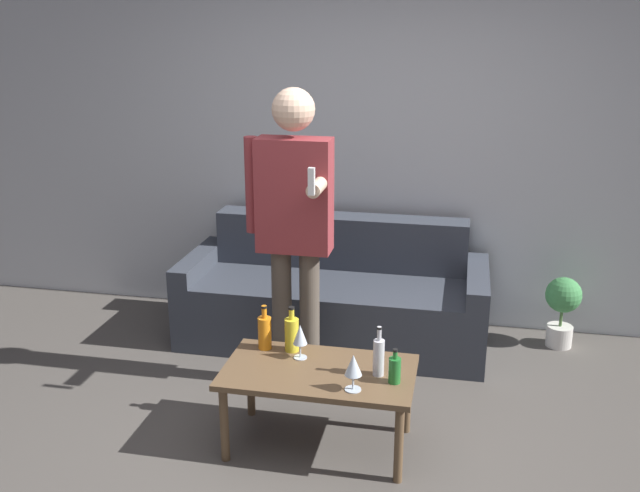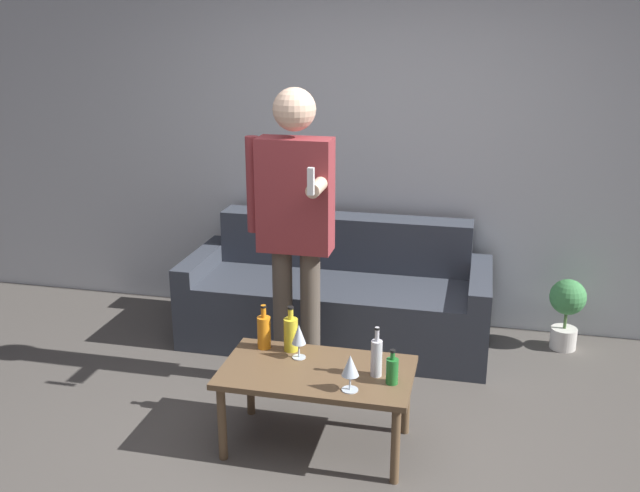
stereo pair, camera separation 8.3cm
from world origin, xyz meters
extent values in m
plane|color=#514C47|center=(0.00, 0.00, 0.00)|extent=(16.00, 16.00, 0.00)
cube|color=silver|center=(0.00, 2.15, 1.35)|extent=(8.00, 0.06, 2.70)
cube|color=#383D47|center=(-0.20, 1.53, 0.22)|extent=(1.76, 0.59, 0.45)
cube|color=#383D47|center=(-0.20, 1.94, 0.41)|extent=(1.76, 0.23, 0.81)
cube|color=#383D47|center=(-1.15, 1.65, 0.28)|extent=(0.14, 0.81, 0.57)
cube|color=#383D47|center=(0.75, 1.65, 0.28)|extent=(0.14, 0.81, 0.57)
cube|color=brown|center=(-0.03, 0.38, 0.42)|extent=(0.97, 0.54, 0.03)
cylinder|color=brown|center=(-0.46, 0.16, 0.20)|extent=(0.04, 0.04, 0.41)
cylinder|color=brown|center=(0.40, 0.16, 0.20)|extent=(0.04, 0.04, 0.41)
cylinder|color=brown|center=(-0.46, 0.61, 0.20)|extent=(0.04, 0.04, 0.41)
cylinder|color=brown|center=(0.40, 0.61, 0.20)|extent=(0.04, 0.04, 0.41)
cylinder|color=orange|center=(-0.36, 0.56, 0.53)|extent=(0.07, 0.07, 0.18)
cylinder|color=orange|center=(-0.36, 0.56, 0.65)|extent=(0.03, 0.03, 0.07)
cylinder|color=black|center=(-0.36, 0.56, 0.68)|extent=(0.03, 0.03, 0.01)
cylinder|color=yellow|center=(-0.22, 0.57, 0.53)|extent=(0.08, 0.08, 0.18)
cylinder|color=yellow|center=(-0.22, 0.57, 0.65)|extent=(0.03, 0.03, 0.07)
cylinder|color=black|center=(-0.22, 0.57, 0.68)|extent=(0.03, 0.03, 0.01)
cylinder|color=#23752D|center=(0.35, 0.33, 0.50)|extent=(0.06, 0.06, 0.13)
cylinder|color=#23752D|center=(0.35, 0.33, 0.59)|extent=(0.02, 0.02, 0.05)
cylinder|color=black|center=(0.35, 0.33, 0.61)|extent=(0.03, 0.03, 0.01)
cylinder|color=silver|center=(0.27, 0.39, 0.53)|extent=(0.06, 0.06, 0.19)
cylinder|color=silver|center=(0.27, 0.39, 0.66)|extent=(0.02, 0.02, 0.07)
cylinder|color=black|center=(0.27, 0.39, 0.69)|extent=(0.02, 0.02, 0.01)
cylinder|color=silver|center=(-0.15, 0.49, 0.44)|extent=(0.07, 0.07, 0.01)
cylinder|color=silver|center=(-0.15, 0.49, 0.48)|extent=(0.01, 0.01, 0.08)
cone|color=silver|center=(-0.15, 0.49, 0.57)|extent=(0.07, 0.07, 0.10)
cylinder|color=silver|center=(0.17, 0.22, 0.44)|extent=(0.08, 0.08, 0.01)
cylinder|color=silver|center=(0.17, 0.22, 0.48)|extent=(0.01, 0.01, 0.07)
cone|color=silver|center=(0.17, 0.22, 0.57)|extent=(0.08, 0.08, 0.10)
cylinder|color=brown|center=(-0.38, 0.99, 0.43)|extent=(0.12, 0.12, 0.86)
cylinder|color=brown|center=(-0.21, 0.99, 0.43)|extent=(0.12, 0.12, 0.86)
cube|color=#933338|center=(-0.30, 0.99, 1.18)|extent=(0.42, 0.18, 0.64)
sphere|color=beige|center=(-0.30, 0.99, 1.65)|extent=(0.24, 0.24, 0.24)
cylinder|color=#933338|center=(-0.54, 0.99, 1.23)|extent=(0.08, 0.08, 0.55)
cylinder|color=beige|center=(-0.13, 0.84, 1.28)|extent=(0.08, 0.28, 0.08)
cube|color=white|center=(-0.13, 0.67, 1.34)|extent=(0.03, 0.03, 0.14)
cylinder|color=silver|center=(1.32, 1.87, 0.07)|extent=(0.17, 0.17, 0.14)
cylinder|color=#476B38|center=(1.32, 1.87, 0.22)|extent=(0.02, 0.02, 0.14)
sphere|color=#428E4C|center=(1.32, 1.87, 0.37)|extent=(0.24, 0.24, 0.24)
camera|label=1|loc=(0.63, -2.77, 2.12)|focal=40.00mm
camera|label=2|loc=(0.71, -2.75, 2.12)|focal=40.00mm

